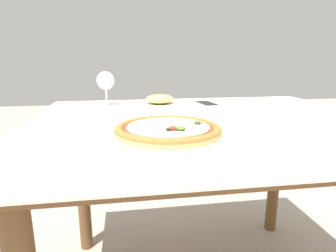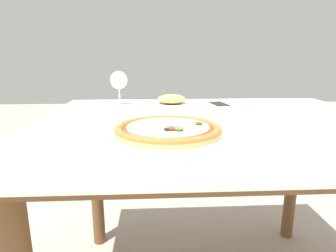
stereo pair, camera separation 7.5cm
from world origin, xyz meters
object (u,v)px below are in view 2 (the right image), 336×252
Objects in this scene: wine_glass_far_left at (119,81)px; cell_phone at (219,105)px; side_plate at (171,101)px; dining_table at (215,145)px; pizza_plate at (168,131)px; fork at (98,119)px.

cell_phone is (0.44, -0.07, -0.10)m from wine_glass_far_left.
cell_phone is 0.72× the size of side_plate.
side_plate is (-0.13, 0.31, 0.11)m from dining_table.
dining_table is 8.21× the size of wine_glass_far_left.
wine_glass_far_left is 0.46m from cell_phone.
fork is (-0.23, 0.23, -0.01)m from pizza_plate.
fork is at bearing 134.69° from pizza_plate.
cell_phone is 0.21m from side_plate.
dining_table is 5.76× the size of side_plate.
dining_table is 0.54m from wine_glass_far_left.
wine_glass_far_left reaches higher than fork.
side_plate reaches higher than pizza_plate.
pizza_plate is 2.13× the size of cell_phone.
dining_table is at bearing -44.21° from wine_glass_far_left.
side_plate is at bearing 112.90° from dining_table.
dining_table is at bearing -104.68° from cell_phone.
wine_glass_far_left is at bearing 109.17° from pizza_plate.
fork is at bearing -97.44° from wine_glass_far_left.
pizza_plate is 0.54m from cell_phone.
pizza_plate is 1.54× the size of side_plate.
fork is (-0.41, 0.04, 0.09)m from dining_table.
wine_glass_far_left is 0.25m from side_plate.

